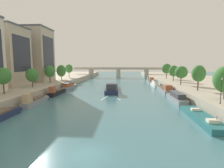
% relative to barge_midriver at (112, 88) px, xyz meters
% --- Properties ---
extents(ground_plane, '(400.00, 400.00, 0.00)m').
position_rel_barge_midriver_xyz_m(ground_plane, '(0.56, -44.53, -1.00)').
color(ground_plane, '#42757F').
extents(quay_left, '(36.00, 170.00, 2.50)m').
position_rel_barge_midriver_xyz_m(quay_left, '(-36.80, 10.47, 0.25)').
color(quay_left, '#B2A893').
rests_on(quay_left, ground).
extents(quay_right, '(36.00, 170.00, 2.50)m').
position_rel_barge_midriver_xyz_m(quay_right, '(37.91, 10.47, 0.25)').
color(quay_right, '#B2A893').
rests_on(quay_right, ground).
extents(barge_midriver, '(5.29, 22.02, 3.27)m').
position_rel_barge_midriver_xyz_m(barge_midriver, '(0.00, 0.00, 0.00)').
color(barge_midriver, '#1E284C').
rests_on(barge_midriver, ground).
extents(wake_behind_barge, '(5.59, 6.03, 0.03)m').
position_rel_barge_midriver_xyz_m(wake_behind_barge, '(0.71, -13.95, -0.98)').
color(wake_behind_barge, silver).
rests_on(wake_behind_barge, ground).
extents(moored_boat_left_near, '(1.92, 10.89, 3.10)m').
position_rel_barge_midriver_xyz_m(moored_boat_left_near, '(-16.80, -22.97, -0.06)').
color(moored_boat_left_near, gray).
rests_on(moored_boat_left_near, ground).
extents(moored_boat_left_lone, '(1.97, 10.86, 3.00)m').
position_rel_barge_midriver_xyz_m(moored_boat_left_lone, '(-16.65, -9.93, -0.08)').
color(moored_boat_left_lone, black).
rests_on(moored_boat_left_lone, ground).
extents(moored_boat_left_upstream, '(2.52, 13.86, 2.47)m').
position_rel_barge_midriver_xyz_m(moored_boat_left_upstream, '(-17.12, 4.23, 0.03)').
color(moored_boat_left_upstream, gray).
rests_on(moored_boat_left_upstream, ground).
extents(moored_boat_right_downstream, '(3.26, 14.48, 2.07)m').
position_rel_barge_midriver_xyz_m(moored_boat_right_downstream, '(17.64, -32.11, -0.48)').
color(moored_boat_right_downstream, '#23666B').
rests_on(moored_boat_right_downstream, ground).
extents(moored_boat_right_second, '(2.41, 12.04, 2.51)m').
position_rel_barge_midriver_xyz_m(moored_boat_right_second, '(17.81, -17.31, 0.06)').
color(moored_boat_right_second, gray).
rests_on(moored_boat_right_second, ground).
extents(moored_boat_right_upstream, '(2.86, 14.17, 2.96)m').
position_rel_barge_midriver_xyz_m(moored_boat_right_upstream, '(18.30, -2.52, -0.07)').
color(moored_boat_right_upstream, gray).
rests_on(moored_boat_right_upstream, ground).
extents(moored_boat_right_near, '(2.24, 10.90, 2.66)m').
position_rel_barge_midriver_xyz_m(moored_boat_right_near, '(17.57, 12.95, 0.11)').
color(moored_boat_right_near, silver).
rests_on(moored_boat_right_near, ground).
extents(moored_boat_right_end, '(2.93, 14.81, 3.11)m').
position_rel_barge_midriver_xyz_m(moored_boat_right_end, '(17.85, 26.46, -0.08)').
color(moored_boat_right_end, gray).
rests_on(moored_boat_right_end, ground).
extents(tree_left_distant, '(3.68, 3.68, 6.32)m').
position_rel_barge_midriver_xyz_m(tree_left_distant, '(-24.12, -23.21, 5.82)').
color(tree_left_distant, brown).
rests_on(tree_left_distant, quay_left).
extents(tree_left_by_lamp, '(3.65, 3.65, 5.80)m').
position_rel_barge_midriver_xyz_m(tree_left_by_lamp, '(-23.73, -10.97, 5.21)').
color(tree_left_by_lamp, brown).
rests_on(tree_left_by_lamp, quay_left).
extents(tree_left_past_mid, '(3.82, 3.82, 6.51)m').
position_rel_barge_midriver_xyz_m(tree_left_past_mid, '(-23.65, 1.64, 5.77)').
color(tree_left_past_mid, brown).
rests_on(tree_left_past_mid, quay_left).
extents(tree_left_far, '(4.13, 4.13, 6.65)m').
position_rel_barge_midriver_xyz_m(tree_left_far, '(-24.10, 14.95, 5.47)').
color(tree_left_far, brown).
rests_on(tree_left_far, quay_left).
extents(tree_left_nearest, '(3.76, 3.76, 6.90)m').
position_rel_barge_midriver_xyz_m(tree_left_nearest, '(-24.32, 26.90, 6.17)').
color(tree_left_nearest, brown).
rests_on(tree_left_nearest, quay_left).
extents(tree_right_by_lamp, '(3.56, 3.56, 6.81)m').
position_rel_barge_midriver_xyz_m(tree_right_by_lamp, '(24.27, -14.24, 6.06)').
color(tree_right_by_lamp, brown).
rests_on(tree_right_by_lamp, quay_right).
extents(tree_right_far, '(4.16, 4.16, 6.41)m').
position_rel_barge_midriver_xyz_m(tree_right_far, '(23.83, -1.53, 5.81)').
color(tree_right_far, brown).
rests_on(tree_right_far, quay_right).
extents(tree_right_past_mid, '(3.73, 3.73, 6.53)m').
position_rel_barge_midriver_xyz_m(tree_right_past_mid, '(24.69, 10.71, 5.73)').
color(tree_right_past_mid, brown).
rests_on(tree_right_past_mid, quay_right).
extents(tree_right_nearest, '(4.51, 4.51, 7.25)m').
position_rel_barge_midriver_xyz_m(tree_right_nearest, '(24.73, 22.66, 6.36)').
color(tree_right_nearest, brown).
rests_on(tree_right_nearest, quay_right).
extents(lamppost_right_bank, '(0.28, 0.28, 4.63)m').
position_rel_barge_midriver_xyz_m(lamppost_right_bank, '(21.76, -30.01, 4.04)').
color(lamppost_right_bank, black).
rests_on(lamppost_right_bank, quay_right).
extents(building_left_tall, '(10.34, 12.31, 19.21)m').
position_rel_barge_midriver_xyz_m(building_left_tall, '(-33.20, -7.96, 11.12)').
color(building_left_tall, '#B2A38E').
rests_on(building_left_tall, quay_left).
extents(building_left_far_end, '(14.41, 12.71, 21.58)m').
position_rel_barge_midriver_xyz_m(building_left_far_end, '(-33.20, 7.31, 12.31)').
color(building_left_far_end, '#B2A38E').
rests_on(building_left_far_end, quay_left).
extents(bridge_far, '(62.71, 4.40, 7.17)m').
position_rel_barge_midriver_xyz_m(bridge_far, '(0.56, 59.43, 3.59)').
color(bridge_far, '#ADA899').
rests_on(bridge_far, ground).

